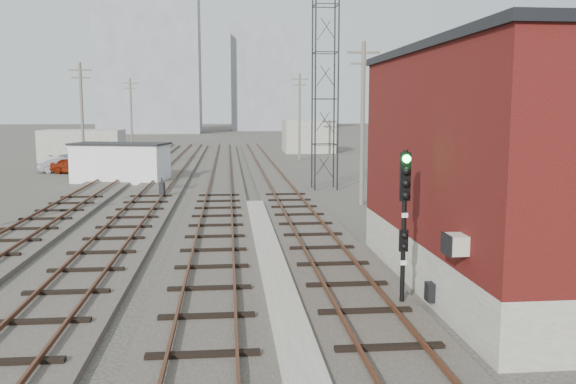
{
  "coord_description": "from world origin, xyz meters",
  "views": [
    {
      "loc": [
        -0.91,
        -5.3,
        5.34
      ],
      "look_at": [
        1.34,
        17.62,
        2.2
      ],
      "focal_mm": 38.0,
      "sensor_mm": 36.0,
      "label": 1
    }
  ],
  "objects": [
    {
      "name": "utility_pole_right_a",
      "position": [
        6.5,
        28.0,
        4.8
      ],
      "size": [
        1.8,
        0.24,
        9.0
      ],
      "color": "#595147",
      "rests_on": "ground"
    },
    {
      "name": "car_silver",
      "position": [
        -14.98,
        47.95,
        0.66
      ],
      "size": [
        4.22,
        2.65,
        1.31
      ],
      "primitive_type": "imported",
      "rotation": [
        0.0,
        0.0,
        1.91
      ],
      "color": "#96989D",
      "rests_on": "ground"
    },
    {
      "name": "track_mid_left",
      "position": [
        -5.5,
        39.0,
        0.11
      ],
      "size": [
        3.2,
        90.0,
        0.39
      ],
      "color": "#332D28",
      "rests_on": "ground"
    },
    {
      "name": "track_right",
      "position": [
        2.5,
        39.0,
        0.11
      ],
      "size": [
        3.2,
        90.0,
        0.39
      ],
      "color": "#332D28",
      "rests_on": "ground"
    },
    {
      "name": "shed_left",
      "position": [
        -16.0,
        60.0,
        1.6
      ],
      "size": [
        8.0,
        5.0,
        3.2
      ],
      "primitive_type": "cube",
      "color": "gray",
      "rests_on": "ground"
    },
    {
      "name": "apartment_left",
      "position": [
        -18.0,
        135.0,
        15.0
      ],
      "size": [
        22.0,
        14.0,
        30.0
      ],
      "primitive_type": "cube",
      "color": "gray",
      "rests_on": "ground"
    },
    {
      "name": "car_red",
      "position": [
        -13.74,
        46.71,
        0.66
      ],
      "size": [
        4.18,
        2.85,
        1.32
      ],
      "primitive_type": "imported",
      "rotation": [
        0.0,
        0.0,
        1.2
      ],
      "color": "maroon",
      "rests_on": "ground"
    },
    {
      "name": "shed_right",
      "position": [
        9.0,
        70.0,
        2.0
      ],
      "size": [
        6.0,
        6.0,
        4.0
      ],
      "primitive_type": "cube",
      "color": "gray",
      "rests_on": "ground"
    },
    {
      "name": "car_grey",
      "position": [
        -15.18,
        52.54,
        0.61
      ],
      "size": [
        4.52,
        3.17,
        1.22
      ],
      "primitive_type": "imported",
      "rotation": [
        0.0,
        0.0,
        1.96
      ],
      "color": "gray",
      "rests_on": "ground"
    },
    {
      "name": "apartment_right",
      "position": [
        8.0,
        150.0,
        13.0
      ],
      "size": [
        16.0,
        12.0,
        26.0
      ],
      "primitive_type": "cube",
      "color": "gray",
      "rests_on": "ground"
    },
    {
      "name": "platform_curb",
      "position": [
        0.5,
        14.0,
        0.13
      ],
      "size": [
        0.9,
        28.0,
        0.26
      ],
      "primitive_type": "cube",
      "color": "gray",
      "rests_on": "ground"
    },
    {
      "name": "track_left",
      "position": [
        -9.5,
        39.0,
        0.11
      ],
      "size": [
        3.2,
        90.0,
        0.39
      ],
      "color": "#332D28",
      "rests_on": "ground"
    },
    {
      "name": "signal_mast",
      "position": [
        3.7,
        10.18,
        2.54
      ],
      "size": [
        0.4,
        0.42,
        4.28
      ],
      "color": "gray",
      "rests_on": "ground"
    },
    {
      "name": "lattice_tower",
      "position": [
        5.5,
        35.0,
        7.5
      ],
      "size": [
        1.6,
        1.6,
        15.0
      ],
      "color": "black",
      "rests_on": "ground"
    },
    {
      "name": "utility_pole_left_b",
      "position": [
        -12.5,
        45.0,
        4.8
      ],
      "size": [
        1.8,
        0.24,
        9.0
      ],
      "color": "#595147",
      "rests_on": "ground"
    },
    {
      "name": "switch_stand",
      "position": [
        -4.84,
        30.89,
        0.58
      ],
      "size": [
        0.35,
        0.35,
        1.24
      ],
      "rotation": [
        0.0,
        0.0,
        -0.26
      ],
      "color": "black",
      "rests_on": "ground"
    },
    {
      "name": "track_mid_right",
      "position": [
        -1.5,
        39.0,
        0.11
      ],
      "size": [
        3.2,
        90.0,
        0.39
      ],
      "color": "#332D28",
      "rests_on": "ground"
    },
    {
      "name": "brick_building",
      "position": [
        7.5,
        12.0,
        3.63
      ],
      "size": [
        6.54,
        12.2,
        7.22
      ],
      "color": "gray",
      "rests_on": "ground"
    },
    {
      "name": "utility_pole_left_c",
      "position": [
        -12.5,
        70.0,
        4.8
      ],
      "size": [
        1.8,
        0.24,
        9.0
      ],
      "color": "#595147",
      "rests_on": "ground"
    },
    {
      "name": "ground",
      "position": [
        0.0,
        60.0,
        0.0
      ],
      "size": [
        320.0,
        320.0,
        0.0
      ],
      "primitive_type": "plane",
      "color": "#282621",
      "rests_on": "ground"
    },
    {
      "name": "site_trailer",
      "position": [
        -8.78,
        40.06,
        1.46
      ],
      "size": [
        7.44,
        4.69,
        2.9
      ],
      "rotation": [
        0.0,
        0.0,
        -0.26
      ],
      "color": "silver",
      "rests_on": "ground"
    },
    {
      "name": "utility_pole_right_b",
      "position": [
        6.5,
        58.0,
        4.8
      ],
      "size": [
        1.8,
        0.24,
        9.0
      ],
      "color": "#595147",
      "rests_on": "ground"
    }
  ]
}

